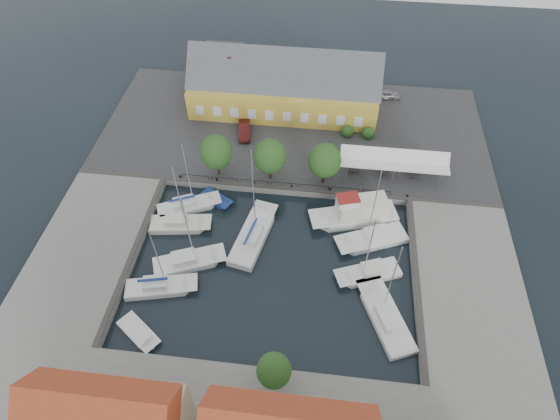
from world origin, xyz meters
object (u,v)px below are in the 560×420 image
(west_boat_c, at_px, (188,262))
(launch_sw, at_px, (139,333))
(trawler, at_px, (357,213))
(west_boat_b, at_px, (179,225))
(car_red, at_px, (244,130))
(launch_nw, at_px, (216,199))
(east_boat_b, at_px, (369,274))
(west_boat_d, at_px, (160,288))
(car_silver, at_px, (388,94))
(east_boat_a, at_px, (373,239))
(east_boat_c, at_px, (386,318))
(center_sailboat, at_px, (253,237))
(west_boat_a, at_px, (188,207))
(tent_canopy, at_px, (394,160))
(warehouse, at_px, (280,87))

(west_boat_c, height_order, launch_sw, west_boat_c)
(trawler, distance_m, west_boat_b, 22.24)
(car_red, xyz_separation_m, launch_nw, (-1.75, -12.56, -1.68))
(east_boat_b, relative_size, west_boat_d, 0.97)
(car_silver, bearing_deg, west_boat_d, 140.35)
(east_boat_a, bearing_deg, car_silver, 85.02)
(east_boat_a, xyz_separation_m, west_boat_d, (-23.73, -9.69, 0.01))
(trawler, distance_m, launch_sw, 29.03)
(east_boat_c, bearing_deg, center_sailboat, 149.65)
(car_red, distance_m, east_boat_b, 28.56)
(east_boat_a, bearing_deg, west_boat_b, -178.76)
(car_red, distance_m, east_boat_c, 33.98)
(west_boat_c, bearing_deg, car_silver, 55.25)
(west_boat_a, xyz_separation_m, launch_nw, (3.30, 1.83, -0.18))
(trawler, relative_size, launch_nw, 2.38)
(tent_canopy, relative_size, trawler, 1.23)
(trawler, relative_size, launch_sw, 2.12)
(west_boat_a, height_order, launch_nw, west_boat_a)
(car_red, relative_size, west_boat_a, 0.42)
(launch_sw, height_order, launch_nw, launch_sw)
(west_boat_b, bearing_deg, car_red, 73.07)
(car_silver, distance_m, car_red, 24.14)
(launch_nw, bearing_deg, trawler, -3.47)
(car_red, relative_size, east_boat_b, 0.44)
(trawler, height_order, west_boat_d, west_boat_d)
(east_boat_a, bearing_deg, west_boat_a, 173.76)
(west_boat_c, bearing_deg, west_boat_d, -120.77)
(east_boat_b, bearing_deg, warehouse, 114.81)
(west_boat_b, distance_m, launch_sw, 14.67)
(car_silver, distance_m, launch_sw, 51.47)
(west_boat_b, relative_size, launch_sw, 1.95)
(east_boat_b, distance_m, west_boat_d, 23.70)
(center_sailboat, bearing_deg, west_boat_a, 156.69)
(tent_canopy, height_order, car_silver, tent_canopy)
(west_boat_a, bearing_deg, launch_sw, -92.42)
(car_red, xyz_separation_m, west_boat_b, (-5.33, -17.50, -1.51))
(car_red, distance_m, launch_nw, 12.79)
(east_boat_a, bearing_deg, west_boat_d, -157.79)
(warehouse, relative_size, west_boat_d, 2.63)
(warehouse, xyz_separation_m, center_sailboat, (-0.28, -26.03, -4.07))
(launch_sw, bearing_deg, east_boat_b, 22.97)
(car_red, relative_size, west_boat_b, 0.44)
(west_boat_d, relative_size, launch_nw, 2.26)
(tent_canopy, xyz_separation_m, west_boat_d, (-26.09, -20.51, -3.41))
(car_silver, distance_m, east_boat_a, 28.80)
(warehouse, distance_m, car_red, 9.25)
(car_silver, relative_size, west_boat_a, 0.37)
(launch_nw, bearing_deg, car_red, 82.09)
(car_red, bearing_deg, east_boat_b, -60.76)
(tent_canopy, height_order, west_boat_b, west_boat_b)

